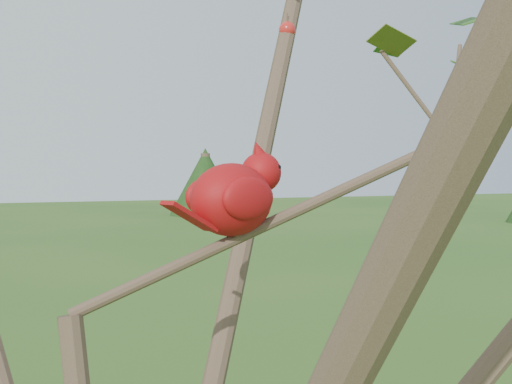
% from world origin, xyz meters
% --- Properties ---
extents(crabapple_tree, '(2.35, 2.05, 2.95)m').
position_xyz_m(crabapple_tree, '(0.03, -0.02, 2.12)').
color(crabapple_tree, '#453125').
rests_on(crabapple_tree, ground).
extents(cardinal, '(0.22, 0.15, 0.16)m').
position_xyz_m(cardinal, '(0.19, 0.08, 2.11)').
color(cardinal, '#A20D13').
rests_on(cardinal, ground).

